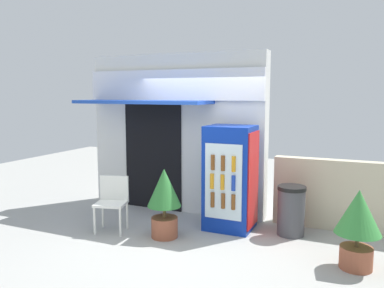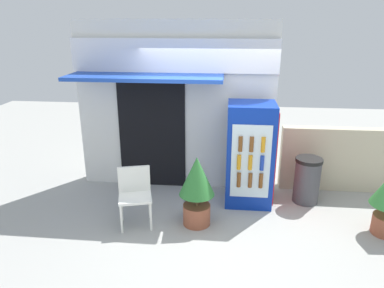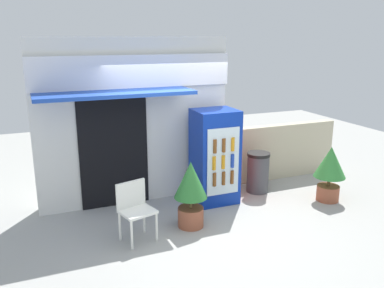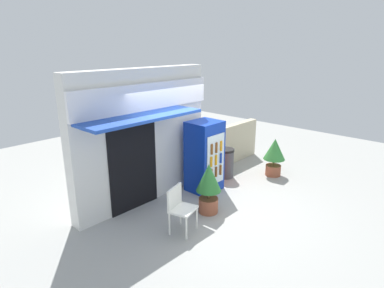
# 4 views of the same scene
# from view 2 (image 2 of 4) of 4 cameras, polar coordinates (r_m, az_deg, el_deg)

# --- Properties ---
(ground) EXTENTS (16.00, 16.00, 0.00)m
(ground) POSITION_cam_2_polar(r_m,az_deg,el_deg) (5.61, 2.61, -12.50)
(ground) COLOR #A3A39E
(storefront_building) EXTENTS (3.48, 1.10, 2.95)m
(storefront_building) POSITION_cam_2_polar(r_m,az_deg,el_deg) (6.41, -2.80, 6.37)
(storefront_building) COLOR silver
(storefront_building) RESTS_ON ground
(drink_cooler) EXTENTS (0.77, 0.72, 1.71)m
(drink_cooler) POSITION_cam_2_polar(r_m,az_deg,el_deg) (5.94, 9.22, -1.66)
(drink_cooler) COLOR #0C2D9E
(drink_cooler) RESTS_ON ground
(plastic_chair) EXTENTS (0.57, 0.52, 0.88)m
(plastic_chair) POSITION_cam_2_polar(r_m,az_deg,el_deg) (5.44, -9.08, -7.43)
(plastic_chair) COLOR white
(plastic_chair) RESTS_ON ground
(potted_plant_near_shop) EXTENTS (0.53, 0.53, 1.08)m
(potted_plant_near_shop) POSITION_cam_2_polar(r_m,az_deg,el_deg) (5.30, 0.77, -6.65)
(potted_plant_near_shop) COLOR #995138
(potted_plant_near_shop) RESTS_ON ground
(trash_bin) EXTENTS (0.44, 0.44, 0.79)m
(trash_bin) POSITION_cam_2_polar(r_m,az_deg,el_deg) (6.35, 17.80, -5.47)
(trash_bin) COLOR #47474C
(trash_bin) RESTS_ON ground
(stone_boundary_wall) EXTENTS (2.55, 0.21, 1.16)m
(stone_boundary_wall) POSITION_cam_2_polar(r_m,az_deg,el_deg) (7.02, 24.24, -2.29)
(stone_boundary_wall) COLOR beige
(stone_boundary_wall) RESTS_ON ground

